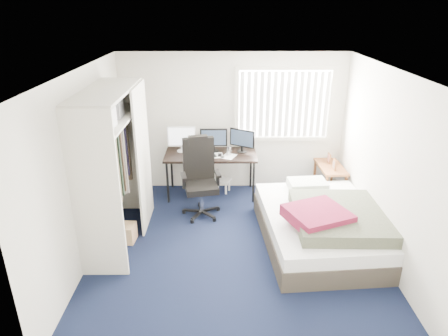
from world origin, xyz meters
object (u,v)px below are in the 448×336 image
bed (323,225)px  nightstand (330,169)px  office_chair (200,185)px  desk (211,152)px

bed → nightstand: bearing=73.1°
office_chair → nightstand: office_chair is taller
office_chair → bed: 2.05m
office_chair → bed: (1.81, -0.92, -0.20)m
desk → nightstand: size_ratio=1.91×
office_chair → bed: bearing=-27.0°
nightstand → bed: nightstand is taller
nightstand → bed: (-0.48, -1.59, -0.20)m
desk → nightstand: desk is taller
nightstand → bed: 1.68m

